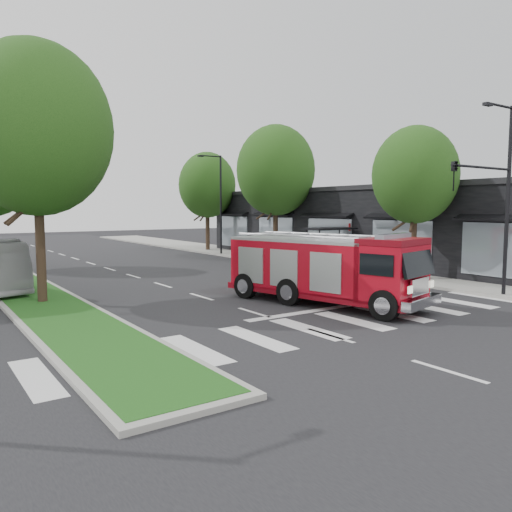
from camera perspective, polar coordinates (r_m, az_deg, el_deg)
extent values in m
plane|color=black|center=(18.28, -0.23, -6.51)|extent=(140.00, 140.00, 0.00)
cube|color=gray|center=(33.73, 7.68, -0.92)|extent=(5.00, 80.00, 0.15)
cube|color=black|center=(36.74, 12.93, 3.30)|extent=(8.00, 30.00, 5.00)
cylinder|color=black|center=(29.90, 7.24, 0.54)|extent=(0.08, 0.08, 2.50)
cylinder|color=black|center=(31.83, 10.99, 0.78)|extent=(0.08, 0.08, 2.50)
cylinder|color=black|center=(30.79, 5.75, 0.69)|extent=(0.08, 0.08, 2.50)
cylinder|color=black|center=(32.68, 9.49, 0.92)|extent=(0.08, 0.08, 2.50)
cube|color=black|center=(31.20, 8.45, 3.12)|extent=(3.20, 1.60, 0.12)
cube|color=#8C99A5|center=(31.79, 7.55, 0.91)|extent=(2.80, 0.04, 1.80)
cube|color=black|center=(31.34, 8.40, -0.54)|extent=(2.40, 0.40, 0.08)
cylinder|color=black|center=(27.42, 17.49, 1.18)|extent=(0.36, 0.36, 3.74)
ellipsoid|color=#14390F|center=(27.40, 17.72, 8.83)|extent=(4.40, 4.40, 5.06)
cylinder|color=black|center=(36.00, 2.24, 2.92)|extent=(0.36, 0.36, 4.40)
ellipsoid|color=#14390F|center=(36.07, 2.27, 9.76)|extent=(5.60, 5.60, 6.44)
cylinder|color=black|center=(44.41, -5.55, 3.09)|extent=(0.36, 0.36, 3.96)
ellipsoid|color=#14390F|center=(44.42, -5.60, 8.09)|extent=(5.00, 5.00, 5.75)
cylinder|color=black|center=(21.20, -23.41, 1.00)|extent=(0.36, 0.36, 4.62)
ellipsoid|color=#14390F|center=(21.36, -23.88, 13.16)|extent=(5.80, 5.80, 6.67)
cylinder|color=black|center=(23.49, 26.82, 5.38)|extent=(0.16, 0.16, 8.00)
cylinder|color=black|center=(23.07, 26.14, 15.17)|extent=(1.80, 0.10, 0.10)
cube|color=black|center=(22.30, 24.96, 15.44)|extent=(0.45, 0.20, 0.12)
cylinder|color=black|center=(21.82, 24.43, 9.20)|extent=(4.00, 0.10, 0.10)
imported|color=black|center=(20.27, 21.74, 8.49)|extent=(0.18, 0.22, 1.10)
cylinder|color=black|center=(40.40, -4.04, 5.74)|extent=(0.16, 0.16, 8.00)
cylinder|color=black|center=(40.16, -5.21, 11.30)|extent=(1.80, 0.10, 0.10)
cube|color=black|center=(39.72, -6.36, 11.29)|extent=(0.45, 0.20, 0.12)
cube|color=#65050E|center=(20.07, 7.55, -4.07)|extent=(4.27, 8.50, 0.24)
cube|color=#9C0816|center=(20.37, 5.77, -1.01)|extent=(3.81, 6.61, 1.94)
cube|color=#9C0816|center=(18.41, 15.36, -1.87)|extent=(2.77, 2.27, 2.04)
cube|color=#B2B2B7|center=(20.28, 5.80, 1.85)|extent=(3.81, 6.61, 0.12)
cylinder|color=#B2B2B7|center=(19.57, 4.30, 2.30)|extent=(1.45, 5.69, 0.10)
cylinder|color=#B2B2B7|center=(20.98, 7.21, 2.49)|extent=(1.45, 5.69, 0.10)
cube|color=silver|center=(18.09, 18.46, -5.04)|extent=(2.54, 0.92, 0.34)
cube|color=#8C99A5|center=(18.30, 15.46, 2.21)|extent=(2.16, 0.83, 0.17)
cylinder|color=black|center=(17.45, 14.49, -5.48)|extent=(0.58, 1.12, 1.07)
cylinder|color=black|center=(19.43, 17.53, -4.45)|extent=(0.58, 1.12, 1.07)
cylinder|color=black|center=(19.62, 3.82, -4.11)|extent=(0.58, 1.12, 1.07)
cylinder|color=black|center=(21.40, 7.51, -3.34)|extent=(0.58, 1.12, 1.07)
cylinder|color=black|center=(21.11, -1.18, -3.42)|extent=(0.58, 1.12, 1.07)
cylinder|color=black|center=(22.78, 2.66, -2.77)|extent=(0.58, 1.12, 1.07)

